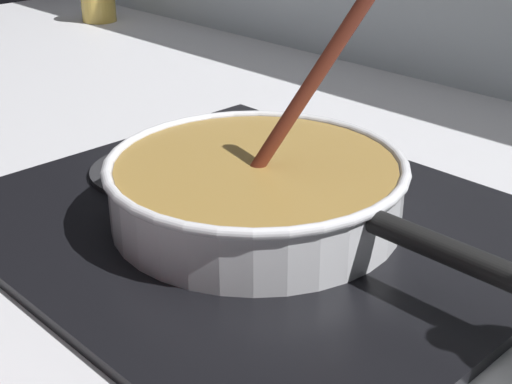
# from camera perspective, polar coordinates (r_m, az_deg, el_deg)

# --- Properties ---
(ground) EXTENTS (2.40, 1.60, 0.04)m
(ground) POSITION_cam_1_polar(r_m,az_deg,el_deg) (0.72, -16.83, -7.44)
(ground) COLOR #B7B7BC
(hob_plate) EXTENTS (0.56, 0.48, 0.01)m
(hob_plate) POSITION_cam_1_polar(r_m,az_deg,el_deg) (0.76, 0.00, -2.49)
(hob_plate) COLOR black
(hob_plate) RESTS_ON ground
(burner_ring) EXTENTS (0.19, 0.19, 0.01)m
(burner_ring) POSITION_cam_1_polar(r_m,az_deg,el_deg) (0.75, 0.00, -1.82)
(burner_ring) COLOR #592D0C
(burner_ring) RESTS_ON hob_plate
(spare_burner) EXTENTS (0.16, 0.16, 0.01)m
(spare_burner) POSITION_cam_1_polar(r_m,az_deg,el_deg) (0.87, -7.54, 1.65)
(spare_burner) COLOR #262628
(spare_burner) RESTS_ON hob_plate
(cooking_pan) EXTENTS (0.45, 0.30, 0.24)m
(cooking_pan) POSITION_cam_1_polar(r_m,az_deg,el_deg) (0.74, 0.10, 0.33)
(cooking_pan) COLOR silver
(cooking_pan) RESTS_ON hob_plate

